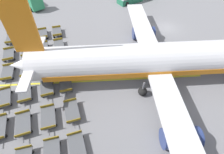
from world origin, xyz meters
name	(u,v)px	position (x,y,z in m)	size (l,w,h in m)	color
ground_plane	(167,28)	(0.00, 0.00, 0.00)	(500.00, 500.00, 0.00)	gray
airplane	(163,59)	(12.26, -5.08, 3.03)	(34.21, 37.57, 13.68)	white
baggage_dolly_row_near_col_a	(11,39)	(1.87, -27.40, 0.47)	(3.62, 1.97, 0.92)	#515459
baggage_dolly_row_near_col_b	(9,55)	(6.22, -26.45, 0.47)	(3.61, 2.18, 0.92)	#515459
baggage_dolly_row_near_col_c	(8,73)	(10.18, -25.37, 0.47)	(3.62, 1.95, 0.92)	#515459
baggage_dolly_row_near_col_d	(4,98)	(14.56, -24.41, 0.47)	(3.61, 2.20, 0.92)	#515459
baggage_dolly_row_mid_a_col_a	(27,37)	(1.49, -24.90, 0.47)	(3.62, 1.97, 0.92)	#515459
baggage_dolly_row_mid_a_col_b	(27,51)	(5.49, -23.92, 0.47)	(3.62, 1.95, 0.92)	#515459
baggage_dolly_row_mid_a_col_c	(26,70)	(9.80, -23.03, 0.47)	(3.62, 2.12, 0.92)	#515459
baggage_dolly_row_mid_a_col_d	(25,93)	(13.99, -22.17, 0.47)	(3.62, 2.17, 0.92)	#515459
baggage_dolly_row_mid_a_col_e	(23,124)	(18.22, -21.26, 0.47)	(3.62, 2.16, 0.92)	#515459
baggage_dolly_row_mid_b_col_a	(43,34)	(0.86, -22.40, 0.47)	(3.62, 2.12, 0.92)	#515459
baggage_dolly_row_mid_b_col_b	(43,48)	(5.00, -21.60, 0.47)	(3.61, 1.93, 0.92)	#515459
baggage_dolly_row_mid_b_col_c	(44,66)	(9.21, -20.75, 0.47)	(3.62, 2.02, 0.92)	#515459
baggage_dolly_row_mid_b_col_d	(47,88)	(13.35, -19.62, 0.47)	(3.62, 2.09, 0.92)	#515459
baggage_dolly_row_mid_b_col_e	(48,117)	(17.67, -18.76, 0.47)	(3.62, 2.02, 0.92)	#515459
baggage_dolly_row_mid_b_col_f	(52,154)	(21.58, -17.80, 0.47)	(3.62, 1.94, 0.92)	#515459
baggage_dolly_row_far_col_a	(57,32)	(0.44, -20.01, 0.47)	(3.62, 1.98, 0.92)	#515459
baggage_dolly_row_far_col_b	(59,45)	(4.49, -19.17, 0.47)	(3.62, 2.11, 0.92)	#515459
baggage_dolly_row_far_col_c	(64,62)	(8.69, -18.06, 0.47)	(3.62, 2.11, 0.92)	#515459
baggage_dolly_row_far_col_d	(66,84)	(12.90, -17.37, 0.47)	(3.62, 1.94, 0.92)	#515459
baggage_dolly_row_far_col_e	(72,111)	(17.11, -16.28, 0.47)	(3.62, 2.07, 0.92)	#515459
baggage_dolly_row_far_col_f	(77,147)	(21.21, -15.52, 0.47)	(3.62, 2.08, 0.92)	#515459
stand_guidance_stripe	(101,80)	(12.30, -12.83, 0.00)	(0.89, 27.17, 0.01)	yellow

